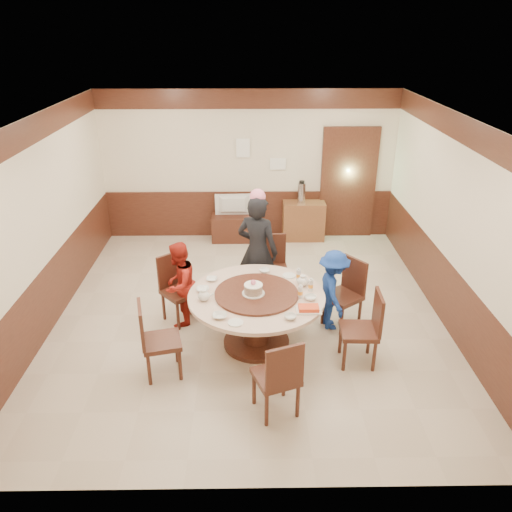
{
  "coord_description": "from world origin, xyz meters",
  "views": [
    {
      "loc": [
        0.01,
        -6.22,
        3.88
      ],
      "look_at": [
        0.09,
        -0.34,
        1.1
      ],
      "focal_mm": 35.0,
      "sensor_mm": 36.0,
      "label": 1
    }
  ],
  "objects_px": {
    "side_cabinet": "(303,221)",
    "person_red": "(179,284)",
    "birthday_cake": "(253,289)",
    "shrimp_platter": "(309,309)",
    "person_standing": "(258,251)",
    "television": "(234,205)",
    "banquet_table": "(256,309)",
    "thermos": "(301,193)",
    "person_blue": "(333,290)",
    "tv_stand": "(234,228)"
  },
  "relations": [
    {
      "from": "side_cabinet",
      "to": "person_red",
      "type": "bearing_deg",
      "value": -124.1
    },
    {
      "from": "birthday_cake",
      "to": "shrimp_platter",
      "type": "distance_m",
      "value": 0.76
    },
    {
      "from": "birthday_cake",
      "to": "side_cabinet",
      "type": "xyz_separation_m",
      "value": [
        1.0,
        3.55,
        -0.47
      ]
    },
    {
      "from": "person_standing",
      "to": "side_cabinet",
      "type": "xyz_separation_m",
      "value": [
        0.93,
        2.43,
        -0.48
      ]
    },
    {
      "from": "birthday_cake",
      "to": "shrimp_platter",
      "type": "xyz_separation_m",
      "value": [
        0.65,
        -0.37,
        -0.07
      ]
    },
    {
      "from": "television",
      "to": "banquet_table",
      "type": "bearing_deg",
      "value": 94.34
    },
    {
      "from": "shrimp_platter",
      "to": "thermos",
      "type": "bearing_deg",
      "value": 85.8
    },
    {
      "from": "banquet_table",
      "to": "person_blue",
      "type": "xyz_separation_m",
      "value": [
        1.04,
        0.42,
        0.04
      ]
    },
    {
      "from": "person_red",
      "to": "tv_stand",
      "type": "distance_m",
      "value": 3.04
    },
    {
      "from": "television",
      "to": "birthday_cake",
      "type": "bearing_deg",
      "value": 93.66
    },
    {
      "from": "person_blue",
      "to": "side_cabinet",
      "type": "height_order",
      "value": "person_blue"
    },
    {
      "from": "person_standing",
      "to": "birthday_cake",
      "type": "bearing_deg",
      "value": 110.7
    },
    {
      "from": "person_standing",
      "to": "television",
      "type": "xyz_separation_m",
      "value": [
        -0.41,
        2.4,
        -0.15
      ]
    },
    {
      "from": "side_cabinet",
      "to": "television",
      "type": "bearing_deg",
      "value": -178.72
    },
    {
      "from": "person_standing",
      "to": "person_blue",
      "type": "bearing_deg",
      "value": 170.75
    },
    {
      "from": "person_red",
      "to": "television",
      "type": "xyz_separation_m",
      "value": [
        0.67,
        2.95,
        0.1
      ]
    },
    {
      "from": "banquet_table",
      "to": "birthday_cake",
      "type": "height_order",
      "value": "birthday_cake"
    },
    {
      "from": "tv_stand",
      "to": "television",
      "type": "xyz_separation_m",
      "value": [
        0.0,
        0.0,
        0.45
      ]
    },
    {
      "from": "banquet_table",
      "to": "side_cabinet",
      "type": "height_order",
      "value": "banquet_table"
    },
    {
      "from": "person_standing",
      "to": "person_red",
      "type": "bearing_deg",
      "value": 51.05
    },
    {
      "from": "person_red",
      "to": "side_cabinet",
      "type": "relative_size",
      "value": 1.52
    },
    {
      "from": "banquet_table",
      "to": "birthday_cake",
      "type": "xyz_separation_m",
      "value": [
        -0.04,
        -0.03,
        0.31
      ]
    },
    {
      "from": "banquet_table",
      "to": "person_standing",
      "type": "height_order",
      "value": "person_standing"
    },
    {
      "from": "tv_stand",
      "to": "television",
      "type": "bearing_deg",
      "value": 0.0
    },
    {
      "from": "person_standing",
      "to": "birthday_cake",
      "type": "xyz_separation_m",
      "value": [
        -0.07,
        -1.12,
        -0.0
      ]
    },
    {
      "from": "tv_stand",
      "to": "side_cabinet",
      "type": "xyz_separation_m",
      "value": [
        1.34,
        0.03,
        0.12
      ]
    },
    {
      "from": "shrimp_platter",
      "to": "thermos",
      "type": "xyz_separation_m",
      "value": [
        0.29,
        3.92,
        0.16
      ]
    },
    {
      "from": "person_standing",
      "to": "birthday_cake",
      "type": "distance_m",
      "value": 1.12
    },
    {
      "from": "banquet_table",
      "to": "tv_stand",
      "type": "distance_m",
      "value": 3.52
    },
    {
      "from": "person_standing",
      "to": "shrimp_platter",
      "type": "xyz_separation_m",
      "value": [
        0.58,
        -1.49,
        -0.07
      ]
    },
    {
      "from": "person_red",
      "to": "tv_stand",
      "type": "bearing_deg",
      "value": -171.91
    },
    {
      "from": "person_blue",
      "to": "person_red",
      "type": "bearing_deg",
      "value": 81.34
    },
    {
      "from": "birthday_cake",
      "to": "tv_stand",
      "type": "height_order",
      "value": "birthday_cake"
    },
    {
      "from": "person_red",
      "to": "birthday_cake",
      "type": "height_order",
      "value": "person_red"
    },
    {
      "from": "side_cabinet",
      "to": "tv_stand",
      "type": "bearing_deg",
      "value": -178.72
    },
    {
      "from": "person_standing",
      "to": "side_cabinet",
      "type": "distance_m",
      "value": 2.65
    },
    {
      "from": "person_standing",
      "to": "tv_stand",
      "type": "xyz_separation_m",
      "value": [
        -0.41,
        2.4,
        -0.6
      ]
    },
    {
      "from": "person_blue",
      "to": "television",
      "type": "distance_m",
      "value": 3.39
    },
    {
      "from": "person_standing",
      "to": "thermos",
      "type": "xyz_separation_m",
      "value": [
        0.87,
        2.43,
        0.09
      ]
    },
    {
      "from": "person_red",
      "to": "tv_stand",
      "type": "relative_size",
      "value": 1.43
    },
    {
      "from": "person_standing",
      "to": "person_blue",
      "type": "distance_m",
      "value": 1.25
    },
    {
      "from": "person_standing",
      "to": "tv_stand",
      "type": "height_order",
      "value": "person_standing"
    },
    {
      "from": "banquet_table",
      "to": "tv_stand",
      "type": "bearing_deg",
      "value": 96.23
    },
    {
      "from": "banquet_table",
      "to": "thermos",
      "type": "height_order",
      "value": "thermos"
    },
    {
      "from": "person_red",
      "to": "side_cabinet",
      "type": "height_order",
      "value": "person_red"
    },
    {
      "from": "person_standing",
      "to": "television",
      "type": "height_order",
      "value": "person_standing"
    },
    {
      "from": "banquet_table",
      "to": "thermos",
      "type": "bearing_deg",
      "value": 75.61
    },
    {
      "from": "banquet_table",
      "to": "shrimp_platter",
      "type": "height_order",
      "value": "shrimp_platter"
    },
    {
      "from": "banquet_table",
      "to": "person_standing",
      "type": "xyz_separation_m",
      "value": [
        0.03,
        1.09,
        0.32
      ]
    },
    {
      "from": "shrimp_platter",
      "to": "tv_stand",
      "type": "height_order",
      "value": "shrimp_platter"
    }
  ]
}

